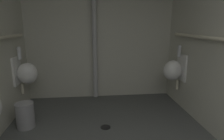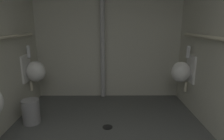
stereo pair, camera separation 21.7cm
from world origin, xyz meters
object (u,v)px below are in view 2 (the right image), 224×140
object	(u,v)px
urinal_right_mid	(182,71)
waste_bin	(31,111)
floor_drain	(107,127)
standpipe_back_wall	(102,30)
urinal_left_far	(35,71)

from	to	relation	value
urinal_right_mid	waste_bin	xyz separation A→B (m)	(-2.29, -0.47, -0.47)
urinal_right_mid	waste_bin	distance (m)	2.38
floor_drain	waste_bin	distance (m)	1.10
standpipe_back_wall	floor_drain	world-z (taller)	standpipe_back_wall
standpipe_back_wall	floor_drain	size ratio (longest dim) A/B	17.83
standpipe_back_wall	waste_bin	bearing A→B (deg)	-134.78
urinal_left_far	floor_drain	distance (m)	1.50
waste_bin	floor_drain	bearing A→B (deg)	-6.90
floor_drain	waste_bin	bearing A→B (deg)	173.10
urinal_left_far	floor_drain	size ratio (longest dim) A/B	5.39
waste_bin	urinal_left_far	bearing A→B (deg)	101.70
urinal_right_mid	floor_drain	world-z (taller)	urinal_right_mid
standpipe_back_wall	urinal_left_far	bearing A→B (deg)	-156.87
urinal_left_far	urinal_right_mid	size ratio (longest dim) A/B	1.00
standpipe_back_wall	waste_bin	distance (m)	1.78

